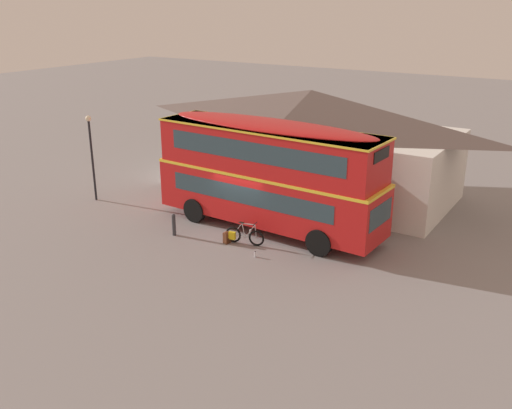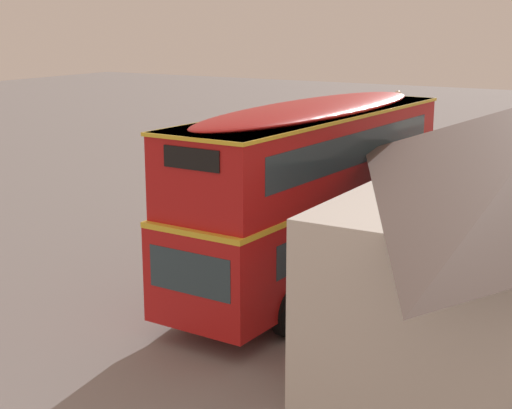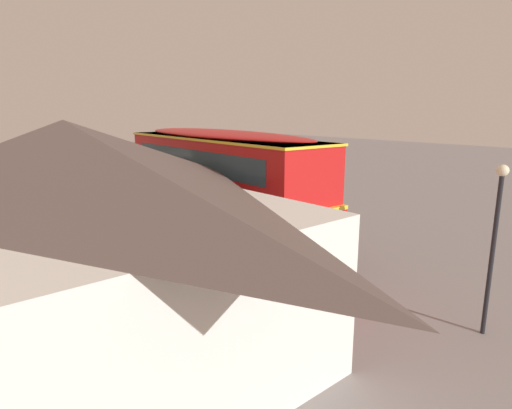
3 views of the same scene
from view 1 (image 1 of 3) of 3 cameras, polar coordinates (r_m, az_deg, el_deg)
name	(u,v)px [view 1 (image 1 of 3)]	position (r m, az deg, el deg)	size (l,w,h in m)	color
ground_plane	(243,231)	(24.89, -1.31, -2.63)	(120.00, 120.00, 0.00)	gray
double_decker_bus	(269,171)	(24.23, 1.26, 3.38)	(10.42, 2.99, 4.79)	black
touring_bicycle	(243,236)	(23.41, -1.29, -3.13)	(1.70, 0.65, 0.98)	black
backpack_on_ground	(227,237)	(23.58, -2.92, -3.26)	(0.31, 0.32, 0.51)	#592D19
water_bottle_clear_plastic	(255,254)	(22.35, -0.09, -5.00)	(0.08, 0.08, 0.24)	silver
pub_building	(310,140)	(29.63, 5.41, 6.40)	(14.78, 6.92, 5.25)	silver
street_lamp	(91,148)	(29.09, -16.15, 5.43)	(0.28, 0.28, 4.27)	black
kerb_bollard	(174,224)	(24.48, -8.22, -1.97)	(0.16, 0.16, 0.97)	#333338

